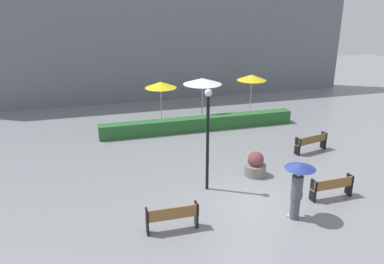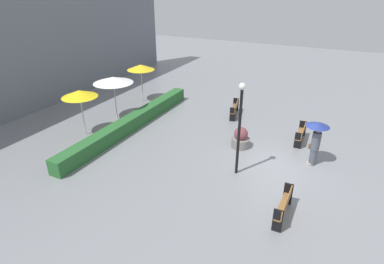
{
  "view_description": "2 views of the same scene",
  "coord_description": "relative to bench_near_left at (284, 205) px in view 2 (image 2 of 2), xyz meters",
  "views": [
    {
      "loc": [
        -5.69,
        -11.25,
        7.25
      ],
      "look_at": [
        -1.13,
        4.65,
        1.32
      ],
      "focal_mm": 36.16,
      "sensor_mm": 36.0,
      "label": 1
    },
    {
      "loc": [
        -12.49,
        -1.74,
        7.48
      ],
      "look_at": [
        -1.15,
        3.9,
        1.37
      ],
      "focal_mm": 29.26,
      "sensor_mm": 36.0,
      "label": 2
    }
  ],
  "objects": [
    {
      "name": "ground_plane",
      "position": [
        3.34,
        0.75,
        -0.53
      ],
      "size": [
        60.0,
        60.0,
        0.0
      ],
      "primitive_type": "plane",
      "color": "gray"
    },
    {
      "name": "bench_near_left",
      "position": [
        0.0,
        0.0,
        0.0
      ],
      "size": [
        1.75,
        0.34,
        0.88
      ],
      "color": "olive",
      "rests_on": "ground"
    },
    {
      "name": "bench_near_right",
      "position": [
        6.21,
        0.41,
        -0.03
      ],
      "size": [
        1.71,
        0.4,
        0.84
      ],
      "color": "olive",
      "rests_on": "ground"
    },
    {
      "name": "bench_far_right",
      "position": [
        7.98,
        4.61,
        -0.01
      ],
      "size": [
        1.85,
        0.73,
        0.85
      ],
      "color": "brown",
      "rests_on": "ground"
    },
    {
      "name": "pedestrian_with_umbrella",
      "position": [
        4.2,
        -0.41,
        0.79
      ],
      "size": [
        1.02,
        1.02,
        2.0
      ],
      "color": "#4C515B",
      "rests_on": "ground"
    },
    {
      "name": "planter_pot",
      "position": [
        4.29,
        3.01,
        -0.08
      ],
      "size": [
        0.9,
        0.9,
        1.06
      ],
      "color": "slate",
      "rests_on": "ground"
    },
    {
      "name": "lamp_post",
      "position": [
        1.96,
        2.4,
        1.93
      ],
      "size": [
        0.28,
        0.28,
        4.02
      ],
      "color": "black",
      "rests_on": "ground"
    },
    {
      "name": "patio_umbrella_yellow",
      "position": [
        1.92,
        10.97,
        1.78
      ],
      "size": [
        1.83,
        1.83,
        2.49
      ],
      "color": "silver",
      "rests_on": "ground"
    },
    {
      "name": "patio_umbrella_white",
      "position": [
        4.38,
        10.79,
        1.88
      ],
      "size": [
        2.27,
        2.27,
        2.59
      ],
      "color": "silver",
      "rests_on": "ground"
    },
    {
      "name": "patio_umbrella_yellow_far",
      "position": [
        7.71,
        11.21,
        1.82
      ],
      "size": [
        1.82,
        1.82,
        2.54
      ],
      "color": "silver",
      "rests_on": "ground"
    },
    {
      "name": "hedge_strip",
      "position": [
        3.7,
        9.15,
        -0.16
      ],
      "size": [
        11.05,
        0.7,
        0.75
      ],
      "primitive_type": "cube",
      "color": "#28602D",
      "rests_on": "ground"
    },
    {
      "name": "building_facade",
      "position": [
        3.34,
        16.75,
        4.12
      ],
      "size": [
        28.0,
        1.2,
        9.29
      ],
      "primitive_type": "cube",
      "color": "slate",
      "rests_on": "ground"
    }
  ]
}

